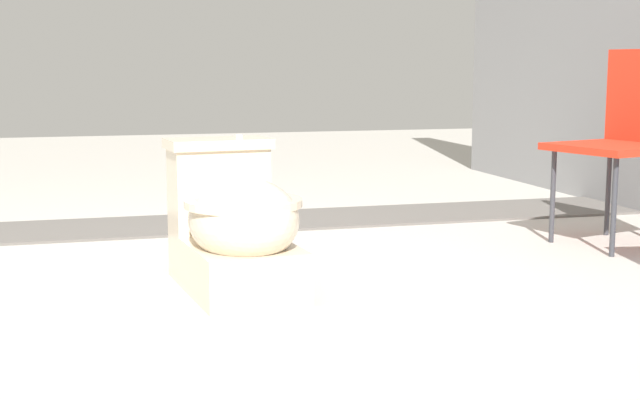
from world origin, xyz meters
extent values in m
plane|color=#B7B2A8|center=(0.00, 0.00, 0.00)|extent=(14.00, 14.00, 0.00)
cube|color=#605B56|center=(-1.19, 0.50, 0.01)|extent=(0.56, 8.00, 0.01)
cube|color=beige|center=(0.09, 0.03, 0.09)|extent=(0.63, 0.40, 0.17)
ellipsoid|color=beige|center=(0.19, 0.04, 0.26)|extent=(0.48, 0.40, 0.28)
cylinder|color=beige|center=(0.19, 0.04, 0.32)|extent=(0.43, 0.43, 0.03)
cube|color=beige|center=(-0.11, 0.01, 0.32)|extent=(0.22, 0.36, 0.30)
cube|color=beige|center=(-0.11, 0.01, 0.49)|extent=(0.24, 0.38, 0.04)
cylinder|color=silver|center=(-0.12, 0.09, 0.51)|extent=(0.02, 0.02, 0.01)
cube|color=red|center=(-0.24, 1.71, 0.42)|extent=(0.54, 0.54, 0.03)
cylinder|color=#38383D|center=(-0.03, 1.59, 0.20)|extent=(0.02, 0.02, 0.40)
cylinder|color=#38383D|center=(-0.36, 1.50, 0.20)|extent=(0.02, 0.02, 0.40)
cylinder|color=#38383D|center=(-0.45, 1.83, 0.20)|extent=(0.02, 0.02, 0.40)
camera|label=1|loc=(3.05, -0.48, 0.76)|focal=50.00mm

